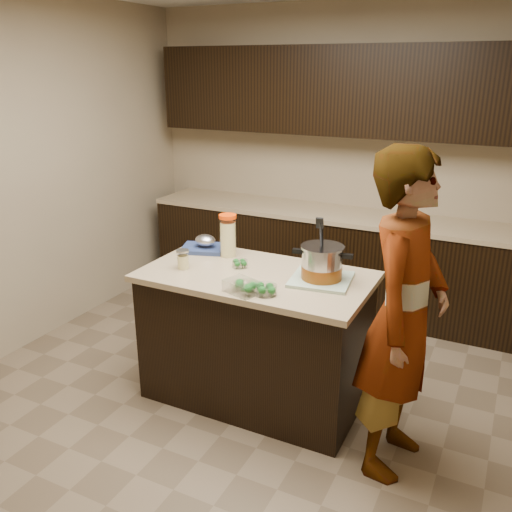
{
  "coord_description": "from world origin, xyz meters",
  "views": [
    {
      "loc": [
        1.43,
        -2.89,
        2.16
      ],
      "look_at": [
        0.0,
        0.0,
        1.02
      ],
      "focal_mm": 38.0,
      "sensor_mm": 36.0,
      "label": 1
    }
  ],
  "objects_px": {
    "stock_pot": "(322,265)",
    "person": "(403,317)",
    "lemonade_pitcher": "(228,237)",
    "island": "(256,336)"
  },
  "relations": [
    {
      "from": "stock_pot",
      "to": "person",
      "type": "xyz_separation_m",
      "value": [
        0.56,
        -0.29,
        -0.11
      ]
    },
    {
      "from": "person",
      "to": "island",
      "type": "bearing_deg",
      "value": 82.87
    },
    {
      "from": "person",
      "to": "lemonade_pitcher",
      "type": "bearing_deg",
      "value": 76.92
    },
    {
      "from": "island",
      "to": "stock_pot",
      "type": "bearing_deg",
      "value": 9.46
    },
    {
      "from": "island",
      "to": "lemonade_pitcher",
      "type": "height_order",
      "value": "lemonade_pitcher"
    },
    {
      "from": "island",
      "to": "person",
      "type": "distance_m",
      "value": 1.1
    },
    {
      "from": "lemonade_pitcher",
      "to": "island",
      "type": "bearing_deg",
      "value": -34.14
    },
    {
      "from": "stock_pot",
      "to": "person",
      "type": "height_order",
      "value": "person"
    },
    {
      "from": "island",
      "to": "lemonade_pitcher",
      "type": "relative_size",
      "value": 4.98
    },
    {
      "from": "stock_pot",
      "to": "person",
      "type": "relative_size",
      "value": 0.21
    }
  ]
}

